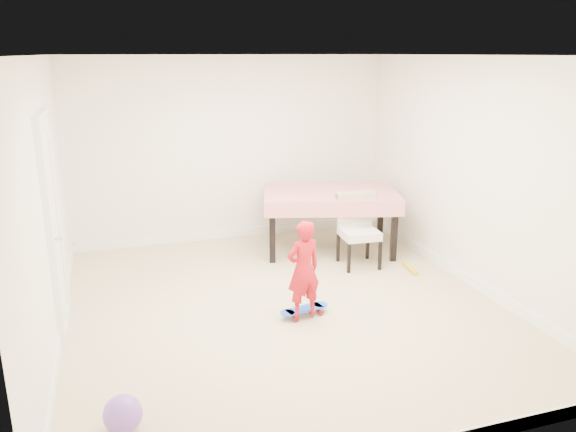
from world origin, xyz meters
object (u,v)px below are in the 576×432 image
object	(u,v)px
dining_chair	(359,231)
balloon	(123,414)
child	(303,273)
skateboard	(304,312)
dining_table	(330,221)

from	to	relation	value
dining_chair	balloon	size ratio (longest dim) A/B	3.32
balloon	dining_chair	bearing A→B (deg)	39.70
dining_chair	child	distance (m)	1.68
skateboard	balloon	xyz separation A→B (m)	(-1.85, -1.35, 0.10)
dining_table	balloon	world-z (taller)	dining_table
dining_chair	balloon	xyz separation A→B (m)	(-2.99, -2.48, -0.32)
child	balloon	bearing A→B (deg)	23.24
child	balloon	xyz separation A→B (m)	(-1.82, -1.28, -0.37)
dining_chair	dining_table	bearing A→B (deg)	104.66
balloon	child	bearing A→B (deg)	35.16
dining_table	balloon	xyz separation A→B (m)	(-2.86, -3.16, -0.28)
dining_table	child	bearing A→B (deg)	-103.13
dining_chair	child	size ratio (longest dim) A/B	0.91
dining_chair	skateboard	bearing A→B (deg)	-131.19
child	skateboard	bearing A→B (deg)	-130.02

